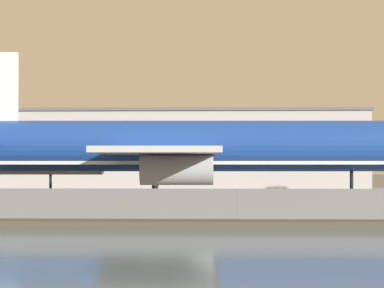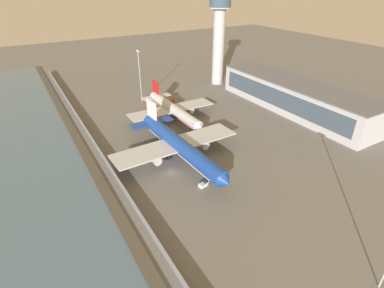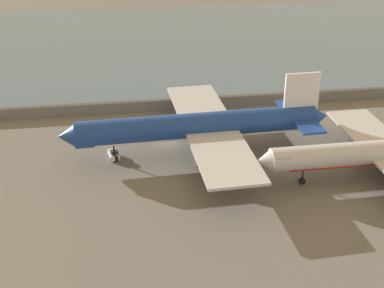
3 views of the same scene
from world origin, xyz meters
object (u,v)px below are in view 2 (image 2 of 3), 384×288
Objects in this scene: baggage_tug at (204,184)px; ops_van at (170,102)px; control_tower at (219,33)px; cargo_jet_blue at (179,145)px; apron_light_mast_apron_east at (140,74)px; passenger_jet_silver at (173,109)px.

ops_van reaches higher than baggage_tug.
baggage_tug is at bearing -36.99° from control_tower.
cargo_jet_blue is 50.56m from ops_van.
cargo_jet_blue is at bearing -9.91° from apron_light_mast_apron_east.
baggage_tug is 0.14× the size of apron_light_mast_apron_east.
cargo_jet_blue is at bearing -24.22° from passenger_jet_silver.
apron_light_mast_apron_east is (-72.19, 10.39, 13.02)m from baggage_tug.
cargo_jet_blue is 1.16× the size of passenger_jet_silver.
cargo_jet_blue reaches higher than baggage_tug.
baggage_tug is at bearing -8.19° from apron_light_mast_apron_east.
cargo_jet_blue is at bearing 177.73° from baggage_tug.
cargo_jet_blue is at bearing -43.30° from control_tower.
baggage_tug is at bearing -2.27° from cargo_jet_blue.
apron_light_mast_apron_east is at bearing -82.35° from control_tower.
apron_light_mast_apron_east is (-9.59, -10.53, 12.55)m from ops_van.
passenger_jet_silver is 1.75× the size of apron_light_mast_apron_east.
cargo_jet_blue is at bearing -23.73° from ops_van.
baggage_tug is (16.49, -0.65, -4.94)m from cargo_jet_blue.
control_tower reaches higher than cargo_jet_blue.
baggage_tug is 0.65× the size of ops_van.
control_tower reaches higher than ops_van.
cargo_jet_blue is 57.12m from apron_light_mast_apron_east.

